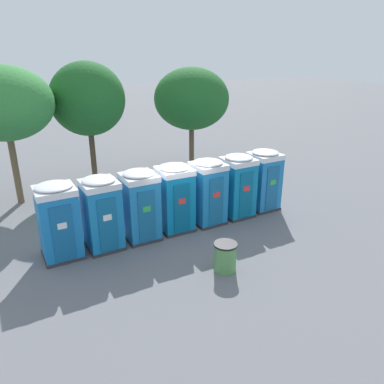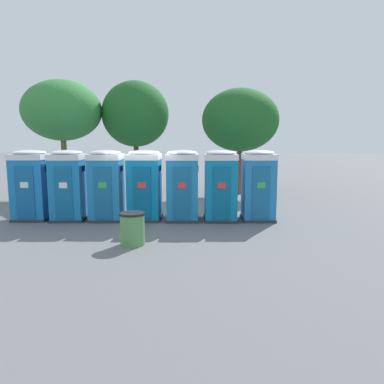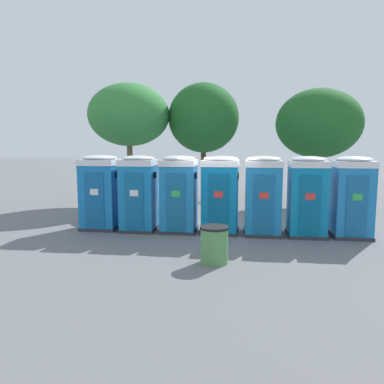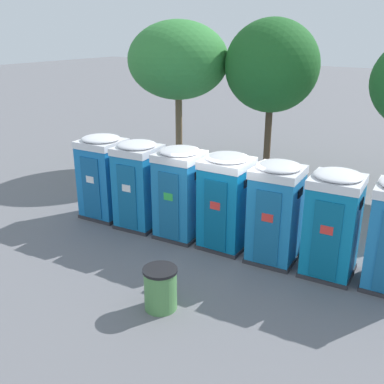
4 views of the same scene
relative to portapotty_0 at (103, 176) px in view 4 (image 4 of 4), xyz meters
name	(u,v)px [view 4 (image 4 of 4)]	position (x,y,z in m)	size (l,w,h in m)	color
ground_plane	(228,242)	(4.10, 0.48, -1.28)	(120.00, 120.00, 0.00)	slate
portapotty_0	(103,176)	(0.00, 0.00, 0.00)	(1.32, 1.28, 2.54)	#2D2D33
portapotty_1	(139,184)	(1.38, 0.01, 0.00)	(1.27, 1.30, 2.54)	#2D2D33
portapotty_2	(180,192)	(2.74, 0.12, 0.00)	(1.25, 1.27, 2.54)	#2D2D33
portapotty_3	(226,201)	(4.11, 0.25, 0.00)	(1.23, 1.24, 2.54)	#2D2D33
portapotty_4	(276,212)	(5.48, 0.27, 0.00)	(1.25, 1.29, 2.54)	#2D2D33
portapotty_5	(333,223)	(6.85, 0.36, 0.00)	(1.25, 1.28, 2.54)	#2D2D33
street_tree_1	(178,61)	(-1.09, 5.55, 3.02)	(3.92, 3.92, 5.82)	brown
street_tree_2	(272,66)	(2.41, 6.56, 2.89)	(3.46, 3.46, 5.88)	#4C3826
trash_can	(160,288)	(4.40, -2.98, -0.82)	(0.72, 0.72, 0.92)	#518C4C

